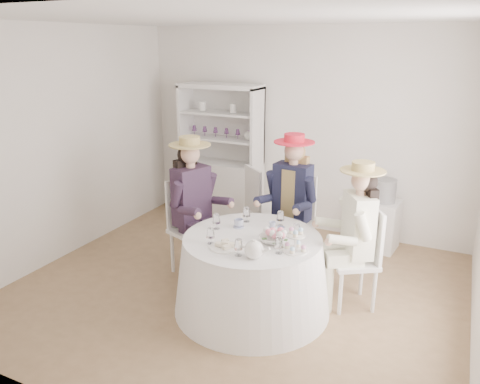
% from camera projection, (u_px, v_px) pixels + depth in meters
% --- Properties ---
extents(ground, '(4.50, 4.50, 0.00)m').
position_uv_depth(ground, '(236.00, 289.00, 4.95)').
color(ground, brown).
rests_on(ground, ground).
extents(ceiling, '(4.50, 4.50, 0.00)m').
position_uv_depth(ceiling, '(235.00, 17.00, 4.12)').
color(ceiling, white).
rests_on(ceiling, wall_back).
extents(wall_back, '(4.50, 0.00, 4.50)m').
position_uv_depth(wall_back, '(302.00, 131.00, 6.25)').
color(wall_back, silver).
rests_on(wall_back, ground).
extents(wall_front, '(4.50, 0.00, 4.50)m').
position_uv_depth(wall_front, '(89.00, 241.00, 2.82)').
color(wall_front, silver).
rests_on(wall_front, ground).
extents(wall_left, '(0.00, 4.50, 4.50)m').
position_uv_depth(wall_left, '(63.00, 144.00, 5.46)').
color(wall_left, silver).
rests_on(wall_left, ground).
extents(tea_table, '(1.51, 1.51, 0.75)m').
position_uv_depth(tea_table, '(252.00, 274.00, 4.49)').
color(tea_table, white).
rests_on(tea_table, ground).
extents(hutch, '(1.29, 0.79, 1.95)m').
position_uv_depth(hutch, '(222.00, 173.00, 6.70)').
color(hutch, silver).
rests_on(hutch, ground).
extents(side_table, '(0.44, 0.44, 0.63)m').
position_uv_depth(side_table, '(381.00, 225.00, 5.83)').
color(side_table, silver).
rests_on(side_table, ground).
extents(hatbox, '(0.33, 0.33, 0.28)m').
position_uv_depth(hatbox, '(384.00, 190.00, 5.69)').
color(hatbox, black).
rests_on(hatbox, side_table).
extents(guest_left, '(0.64, 0.59, 1.55)m').
position_uv_depth(guest_left, '(193.00, 199.00, 5.05)').
color(guest_left, silver).
rests_on(guest_left, ground).
extents(guest_mid, '(0.58, 0.60, 1.56)m').
position_uv_depth(guest_mid, '(291.00, 195.00, 5.16)').
color(guest_mid, silver).
rests_on(guest_mid, ground).
extents(guest_right, '(0.63, 0.58, 1.46)m').
position_uv_depth(guest_right, '(356.00, 227.00, 4.41)').
color(guest_right, silver).
rests_on(guest_right, ground).
extents(spare_chair, '(0.62, 0.62, 1.06)m').
position_uv_depth(spare_chair, '(262.00, 206.00, 5.74)').
color(spare_chair, silver).
rests_on(spare_chair, ground).
extents(teacup_a, '(0.10, 0.10, 0.08)m').
position_uv_depth(teacup_a, '(239.00, 224.00, 4.59)').
color(teacup_a, white).
rests_on(teacup_a, tea_table).
extents(teacup_b, '(0.08, 0.08, 0.06)m').
position_uv_depth(teacup_b, '(272.00, 226.00, 4.56)').
color(teacup_b, white).
rests_on(teacup_b, tea_table).
extents(teacup_c, '(0.09, 0.09, 0.07)m').
position_uv_depth(teacup_c, '(281.00, 231.00, 4.43)').
color(teacup_c, white).
rests_on(teacup_c, tea_table).
extents(flower_bowl, '(0.27, 0.27, 0.06)m').
position_uv_depth(flower_bowl, '(272.00, 240.00, 4.24)').
color(flower_bowl, white).
rests_on(flower_bowl, tea_table).
extents(flower_arrangement, '(0.17, 0.17, 0.06)m').
position_uv_depth(flower_arrangement, '(275.00, 234.00, 4.24)').
color(flower_arrangement, pink).
rests_on(flower_arrangement, tea_table).
extents(table_teapot, '(0.23, 0.16, 0.17)m').
position_uv_depth(table_teapot, '(254.00, 250.00, 3.94)').
color(table_teapot, white).
rests_on(table_teapot, tea_table).
extents(sandwich_plate, '(0.27, 0.27, 0.06)m').
position_uv_depth(sandwich_plate, '(225.00, 246.00, 4.14)').
color(sandwich_plate, white).
rests_on(sandwich_plate, tea_table).
extents(cupcake_stand, '(0.22, 0.22, 0.21)m').
position_uv_depth(cupcake_stand, '(295.00, 243.00, 4.06)').
color(cupcake_stand, white).
rests_on(cupcake_stand, tea_table).
extents(stemware_set, '(0.87, 0.87, 0.15)m').
position_uv_depth(stemware_set, '(252.00, 230.00, 4.35)').
color(stemware_set, white).
rests_on(stemware_set, tea_table).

